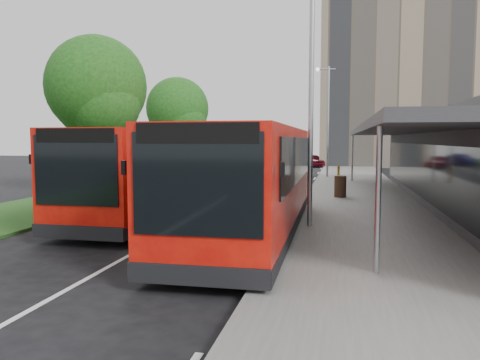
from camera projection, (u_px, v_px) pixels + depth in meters
The scene contains 16 objects.
ground at pixel (162, 237), 13.87m from camera, with size 120.00×120.00×0.00m, color black.
pavement at pixel (353, 181), 32.08m from camera, with size 5.00×80.00×0.15m, color slate.
grass_verge at pixel (174, 178), 34.81m from camera, with size 5.00×80.00×0.10m, color #1A4616.
lane_centre_line at pixel (254, 187), 28.48m from camera, with size 0.12×70.00×0.01m, color silver.
kerb_dashes at pixel (312, 182), 31.68m from camera, with size 0.12×56.00×0.01m.
office_block at pixel (425, 83), 51.06m from camera, with size 22.00×12.00×18.00m, color gray.
tree_mid at pixel (97, 93), 23.69m from camera, with size 5.05×5.05×8.12m.
tree_far at pixel (178, 113), 35.41m from camera, with size 4.71×4.71×7.57m.
lamp_post_near at pixel (309, 81), 14.54m from camera, with size 1.44×0.28×8.00m.
lamp_post_far at pixel (327, 114), 34.02m from camera, with size 1.44×0.28×8.00m.
bus_main at pixel (251, 181), 13.93m from camera, with size 3.10×11.46×3.23m.
bus_second at pixel (159, 172), 17.81m from camera, with size 3.09×11.41×3.22m.
litter_bin at pixel (340, 186), 22.29m from camera, with size 0.56×0.56×1.02m, color #382317.
bollard at pixel (338, 174), 30.67m from camera, with size 0.16×0.16×1.00m, color #FFB80D.
car_near at pixel (313, 160), 49.39m from camera, with size 1.58×3.93×1.34m, color #580C1A.
car_far at pixel (285, 158), 56.17m from camera, with size 1.38×3.95×1.30m, color navy.
Camera 1 is at (5.13, -12.88, 2.91)m, focal length 35.00 mm.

